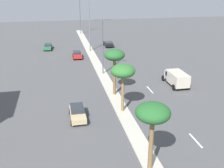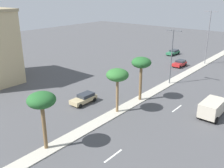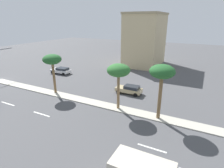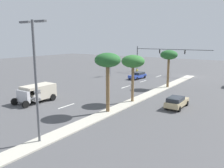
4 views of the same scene
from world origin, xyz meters
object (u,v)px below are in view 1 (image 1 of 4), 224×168
(street_lamp_mid, at_px, (103,42))
(box_truck, at_px, (176,78))
(palm_tree_front, at_px, (123,72))
(palm_tree_center, at_px, (153,115))
(sedan_red_near, at_px, (77,55))
(sedan_tan_rear, at_px, (77,113))
(sedan_green_trailing, at_px, (48,46))
(street_lamp_near, at_px, (80,14))
(sedan_black_right, at_px, (108,44))
(palm_tree_mid, at_px, (115,56))
(street_lamp_trailing, at_px, (89,22))

(street_lamp_mid, distance_m, box_truck, 13.80)
(palm_tree_front, bearing_deg, palm_tree_center, -91.94)
(sedan_red_near, height_order, box_truck, box_truck)
(sedan_tan_rear, xyz_separation_m, sedan_green_trailing, (-4.01, 37.11, -0.05))
(sedan_tan_rear, bearing_deg, street_lamp_mid, 69.62)
(street_lamp_near, height_order, sedan_black_right, street_lamp_near)
(street_lamp_mid, distance_m, sedan_red_near, 13.36)
(palm_tree_front, distance_m, street_lamp_mid, 15.15)
(palm_tree_mid, height_order, street_lamp_trailing, street_lamp_trailing)
(street_lamp_mid, bearing_deg, sedan_tan_rear, -110.38)
(palm_tree_center, relative_size, box_truck, 1.14)
(sedan_black_right, xyz_separation_m, box_truck, (5.30, -29.15, 0.57))
(sedan_green_trailing, bearing_deg, street_lamp_near, 62.58)
(sedan_green_trailing, distance_m, box_truck, 35.52)
(sedan_red_near, height_order, sedan_green_trailing, sedan_red_near)
(palm_tree_mid, distance_m, street_lamp_mid, 9.66)
(palm_tree_front, xyz_separation_m, street_lamp_mid, (0.13, 15.15, 0.43))
(palm_tree_front, height_order, box_truck, palm_tree_front)
(palm_tree_mid, bearing_deg, street_lamp_trailing, 90.11)
(street_lamp_mid, bearing_deg, street_lamp_trailing, 90.14)
(palm_tree_center, xyz_separation_m, sedan_green_trailing, (-9.37, 48.07, -4.78))
(street_lamp_near, relative_size, sedan_green_trailing, 2.36)
(palm_tree_mid, height_order, box_truck, palm_tree_mid)
(palm_tree_mid, bearing_deg, box_truck, 9.79)
(sedan_red_near, distance_m, box_truck, 24.20)
(street_lamp_trailing, distance_m, sedan_red_near, 9.09)
(street_lamp_trailing, bearing_deg, sedan_black_right, 36.14)
(sedan_red_near, relative_size, sedan_green_trailing, 0.87)
(palm_tree_center, bearing_deg, street_lamp_trailing, 89.38)
(street_lamp_mid, xyz_separation_m, sedan_red_near, (-3.61, 11.85, -5.01))
(sedan_tan_rear, distance_m, sedan_green_trailing, 37.33)
(sedan_tan_rear, bearing_deg, street_lamp_near, 84.08)
(palm_tree_front, relative_size, sedan_black_right, 1.37)
(palm_tree_mid, xyz_separation_m, box_truck, (10.41, 1.80, -4.52))
(palm_tree_center, xyz_separation_m, sedan_black_right, (5.64, 48.08, -4.77))
(sedan_green_trailing, height_order, box_truck, box_truck)
(street_lamp_trailing, xyz_separation_m, sedan_black_right, (5.16, 3.77, -6.17))
(street_lamp_mid, relative_size, sedan_black_right, 2.14)
(street_lamp_trailing, bearing_deg, street_lamp_near, 90.10)
(street_lamp_mid, bearing_deg, street_lamp_near, 90.11)
(palm_tree_front, bearing_deg, sedan_green_trailing, 105.01)
(sedan_tan_rear, relative_size, box_truck, 0.77)
(street_lamp_trailing, height_order, box_truck, street_lamp_trailing)
(palm_tree_front, bearing_deg, sedan_tan_rear, -173.10)
(sedan_black_right, bearing_deg, sedan_red_near, -132.75)
(street_lamp_trailing, distance_m, sedan_tan_rear, 34.42)
(sedan_green_trailing, relative_size, box_truck, 0.81)
(sedan_tan_rear, bearing_deg, sedan_green_trailing, 96.16)
(sedan_red_near, distance_m, sedan_green_trailing, 11.33)
(street_lamp_trailing, relative_size, sedan_green_trailing, 2.61)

